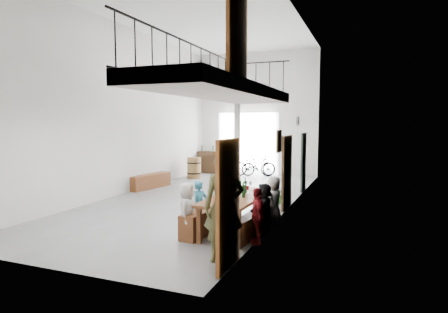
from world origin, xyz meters
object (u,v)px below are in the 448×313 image
at_px(oak_barrel, 194,168).
at_px(host_standing, 224,207).
at_px(serving_counter, 218,162).
at_px(bicycle_near, 254,165).
at_px(tasting_table, 238,200).
at_px(bench_inner, 213,217).
at_px(side_bench, 150,181).

distance_m(oak_barrel, host_standing, 9.63).
distance_m(serving_counter, bicycle_near, 1.90).
height_order(tasting_table, bicycle_near, bicycle_near).
distance_m(bench_inner, host_standing, 2.08).
height_order(bench_inner, serving_counter, serving_counter).
relative_size(tasting_table, serving_counter, 1.27).
bearing_deg(bench_inner, bicycle_near, 106.89).
bearing_deg(tasting_table, host_standing, -76.33).
xyz_separation_m(tasting_table, oak_barrel, (-4.29, 6.76, -0.27)).
distance_m(tasting_table, bench_inner, 0.75).
height_order(bench_inner, side_bench, bench_inner).
xyz_separation_m(oak_barrel, host_standing, (4.61, -8.43, 0.49)).
xyz_separation_m(tasting_table, side_bench, (-4.70, 3.97, -0.45)).
height_order(tasting_table, bench_inner, tasting_table).
xyz_separation_m(side_bench, serving_counter, (0.75, 4.66, 0.24)).
height_order(oak_barrel, serving_counter, serving_counter).
relative_size(side_bench, bicycle_near, 0.97).
bearing_deg(oak_barrel, side_bench, -98.38).
xyz_separation_m(bench_inner, side_bench, (-4.10, 3.90, -0.00)).
bearing_deg(serving_counter, bench_inner, -69.54).
distance_m(side_bench, oak_barrel, 2.83).
bearing_deg(tasting_table, bench_inner, 176.46).
height_order(oak_barrel, bicycle_near, bicycle_near).
relative_size(oak_barrel, host_standing, 0.47).
relative_size(tasting_table, oak_barrel, 2.72).
bearing_deg(host_standing, oak_barrel, 102.97).
xyz_separation_m(bench_inner, bicycle_near, (-1.50, 8.16, 0.23)).
xyz_separation_m(side_bench, oak_barrel, (0.41, 2.79, 0.19)).
xyz_separation_m(oak_barrel, serving_counter, (0.34, 1.88, 0.06)).
distance_m(serving_counter, host_standing, 11.17).
height_order(bench_inner, oak_barrel, oak_barrel).
bearing_deg(bicycle_near, bench_inner, 174.57).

